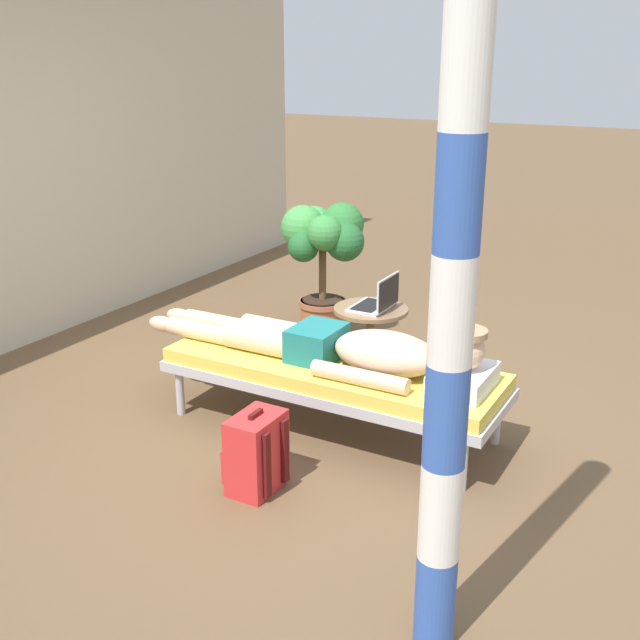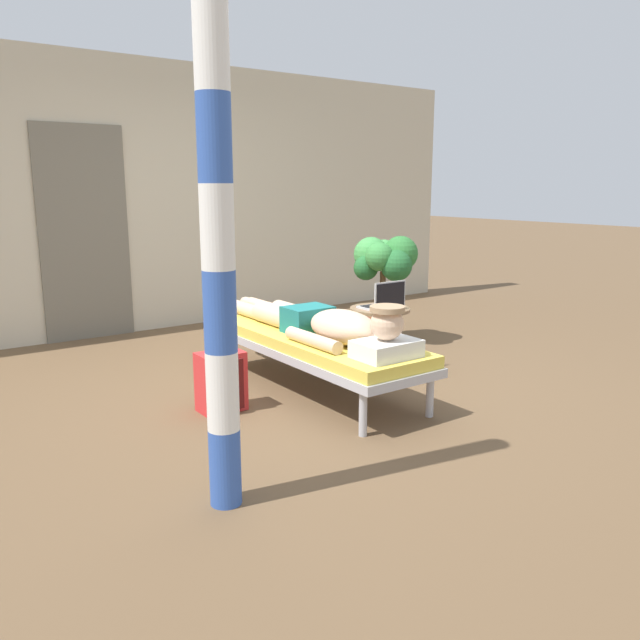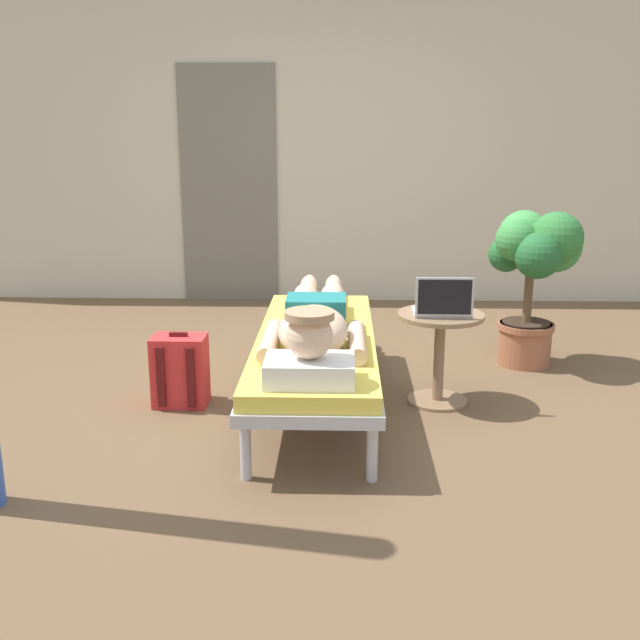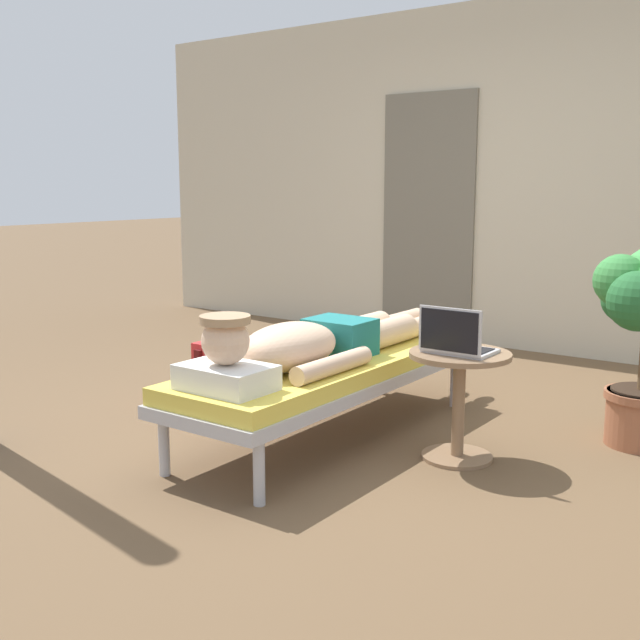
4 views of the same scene
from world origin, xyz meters
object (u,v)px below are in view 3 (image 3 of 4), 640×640
lounge_chair (316,348)px  side_table (440,342)px  backpack (180,371)px  potted_plant (536,260)px  person_reclining (315,322)px  laptop (443,305)px

lounge_chair → side_table: side_table is taller
backpack → potted_plant: 2.34m
person_reclining → laptop: laptop is taller
person_reclining → backpack: 0.84m
laptop → backpack: (-1.46, -0.02, -0.39)m
person_reclining → potted_plant: (1.39, 0.91, 0.18)m
potted_plant → side_table: bearing=-134.0°
person_reclining → potted_plant: bearing=33.3°
lounge_chair → laptop: 0.73m
person_reclining → potted_plant: size_ratio=2.13×
side_table → backpack: (-1.46, -0.07, -0.16)m
potted_plant → backpack: bearing=-159.8°
side_table → backpack: bearing=-177.1°
lounge_chair → person_reclining: bearing=-90.0°
lounge_chair → laptop: laptop is taller
person_reclining → side_table: 0.74m
backpack → person_reclining: bearing=-8.8°
side_table → potted_plant: size_ratio=0.51×
lounge_chair → person_reclining: size_ratio=0.91×
lounge_chair → potted_plant: (1.39, 0.81, 0.35)m
laptop → potted_plant: bearing=48.0°
side_table → laptop: 0.23m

